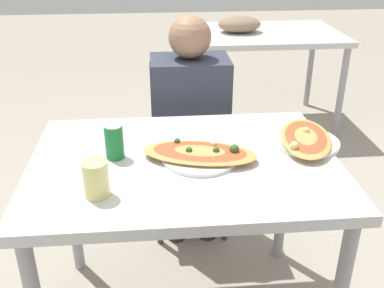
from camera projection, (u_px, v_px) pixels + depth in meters
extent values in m
cube|color=silver|center=(184.00, 164.00, 1.61)|extent=(1.10, 0.79, 0.04)
cylinder|color=#99999E|center=(72.00, 205.00, 2.04)|extent=(0.05, 0.05, 0.72)
cylinder|color=#99999E|center=(284.00, 195.00, 2.12)|extent=(0.05, 0.05, 0.72)
cube|color=#4C4C4C|center=(190.00, 154.00, 2.34)|extent=(0.40, 0.40, 0.04)
cube|color=#4C4C4C|center=(187.00, 100.00, 2.40)|extent=(0.38, 0.03, 0.43)
cylinder|color=#38383D|center=(226.00, 207.00, 2.30)|extent=(0.03, 0.03, 0.41)
cylinder|color=#38383D|center=(159.00, 211.00, 2.27)|extent=(0.03, 0.03, 0.41)
cylinder|color=#38383D|center=(216.00, 174.00, 2.60)|extent=(0.03, 0.03, 0.41)
cylinder|color=#38383D|center=(158.00, 176.00, 2.57)|extent=(0.03, 0.03, 0.41)
cylinder|color=#2D2D38|center=(208.00, 200.00, 2.32)|extent=(0.10, 0.10, 0.45)
cylinder|color=#2D2D38|center=(176.00, 202.00, 2.30)|extent=(0.10, 0.10, 0.45)
cube|color=#333847|center=(190.00, 108.00, 2.19)|extent=(0.37, 0.25, 0.50)
sphere|color=#997056|center=(190.00, 37.00, 2.03)|extent=(0.20, 0.20, 0.20)
cylinder|color=white|center=(200.00, 157.00, 1.60)|extent=(0.27, 0.27, 0.01)
ellipsoid|color=tan|center=(200.00, 152.00, 1.60)|extent=(0.44, 0.28, 0.02)
ellipsoid|color=#C14C28|center=(200.00, 151.00, 1.59)|extent=(0.36, 0.23, 0.01)
sphere|color=#335928|center=(177.00, 141.00, 1.65)|extent=(0.02, 0.02, 0.02)
sphere|color=#335928|center=(189.00, 150.00, 1.59)|extent=(0.02, 0.02, 0.02)
sphere|color=beige|center=(214.00, 144.00, 1.63)|extent=(0.02, 0.02, 0.02)
sphere|color=#335928|center=(234.00, 149.00, 1.58)|extent=(0.03, 0.03, 0.03)
sphere|color=#335928|center=(216.00, 150.00, 1.58)|extent=(0.02, 0.02, 0.02)
cylinder|color=#197233|center=(114.00, 142.00, 1.59)|extent=(0.07, 0.07, 0.12)
cylinder|color=silver|center=(113.00, 126.00, 1.56)|extent=(0.06, 0.06, 0.00)
cylinder|color=#E0DB7F|center=(96.00, 179.00, 1.37)|extent=(0.08, 0.08, 0.12)
cylinder|color=white|center=(305.00, 142.00, 1.71)|extent=(0.26, 0.26, 0.01)
ellipsoid|color=tan|center=(306.00, 138.00, 1.70)|extent=(0.27, 0.39, 0.02)
ellipsoid|color=#C14C28|center=(306.00, 136.00, 1.70)|extent=(0.22, 0.32, 0.01)
sphere|color=beige|center=(306.00, 130.00, 1.73)|extent=(0.03, 0.03, 0.03)
sphere|color=beige|center=(294.00, 146.00, 1.61)|extent=(0.03, 0.03, 0.03)
cube|color=silver|center=(267.00, 34.00, 3.43)|extent=(1.10, 0.80, 0.04)
ellipsoid|color=#8C7259|center=(239.00, 24.00, 3.38)|extent=(0.32, 0.24, 0.12)
cylinder|color=#99999E|center=(207.00, 99.00, 3.25)|extent=(0.05, 0.05, 0.72)
cylinder|color=#99999E|center=(341.00, 95.00, 3.33)|extent=(0.05, 0.05, 0.72)
cylinder|color=#99999E|center=(198.00, 70.00, 3.87)|extent=(0.05, 0.05, 0.72)
cylinder|color=#99999E|center=(310.00, 67.00, 3.95)|extent=(0.05, 0.05, 0.72)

